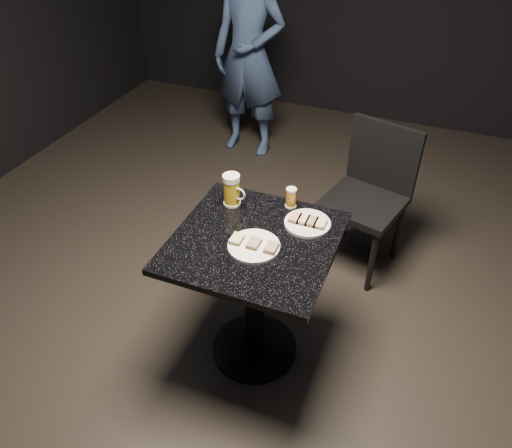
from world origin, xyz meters
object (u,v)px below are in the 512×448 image
object	(u,v)px
beer_tumbler	(291,198)
chair	(370,190)
patron	(249,55)
table	(254,279)
beer_mug	(232,190)
plate_small	(307,223)
plate_large	(254,246)

from	to	relation	value
beer_tumbler	chair	world-z (taller)	chair
patron	table	xyz separation A→B (m)	(0.86, -2.00, -0.30)
beer_mug	beer_tumbler	size ratio (longest dim) A/B	1.61
chair	beer_tumbler	bearing A→B (deg)	-113.08
patron	beer_mug	xyz separation A→B (m)	(0.66, -1.79, 0.02)
table	beer_tumbler	size ratio (longest dim) A/B	7.65
patron	beer_tumbler	bearing A→B (deg)	-60.80
plate_small	chair	xyz separation A→B (m)	(0.16, 0.76, -0.26)
plate_large	plate_small	xyz separation A→B (m)	(0.16, 0.24, 0.00)
plate_large	table	size ratio (longest dim) A/B	0.30
plate_small	beer_mug	world-z (taller)	beer_mug
plate_small	chair	world-z (taller)	chair
plate_small	beer_mug	distance (m)	0.39
beer_mug	beer_tumbler	xyz separation A→B (m)	(0.26, 0.09, -0.03)
beer_mug	chair	size ratio (longest dim) A/B	0.18
beer_mug	beer_tumbler	bearing A→B (deg)	18.10
plate_large	chair	bearing A→B (deg)	71.90
plate_small	table	distance (m)	0.36
plate_large	plate_small	size ratio (longest dim) A/B	1.07
table	plate_small	bearing A→B (deg)	45.53
plate_small	table	world-z (taller)	plate_small
plate_small	table	size ratio (longest dim) A/B	0.28
beer_tumbler	plate_large	bearing A→B (deg)	-97.90
patron	chair	size ratio (longest dim) A/B	1.82
plate_small	chair	size ratio (longest dim) A/B	0.24
plate_large	beer_mug	xyz separation A→B (m)	(-0.22, 0.26, 0.07)
table	beer_mug	distance (m)	0.43
table	beer_mug	xyz separation A→B (m)	(-0.20, 0.21, 0.32)
plate_small	beer_mug	bearing A→B (deg)	176.69
beer_mug	table	bearing A→B (deg)	-46.67
plate_small	patron	xyz separation A→B (m)	(-1.04, 1.82, 0.05)
plate_small	chair	distance (m)	0.82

